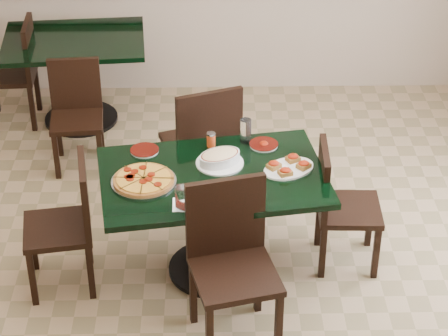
{
  "coord_description": "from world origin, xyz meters",
  "views": [
    {
      "loc": [
        0.01,
        -4.35,
        3.66
      ],
      "look_at": [
        0.1,
        0.0,
        0.88
      ],
      "focal_mm": 70.0,
      "sensor_mm": 36.0,
      "label": 1
    }
  ],
  "objects_px": {
    "chair_left": "(70,218)",
    "bruschetta_platter": "(289,166)",
    "back_table": "(76,64)",
    "back_chair_near": "(76,108)",
    "back_chair_left": "(19,67)",
    "main_table": "(213,199)",
    "chair_right": "(338,201)",
    "chair_near": "(231,254)",
    "bread_basket": "(237,190)",
    "chair_far": "(204,141)",
    "pepperoni_pizza": "(144,180)",
    "lasagna_casserole": "(220,158)"
  },
  "relations": [
    {
      "from": "chair_left",
      "to": "bread_basket",
      "type": "distance_m",
      "value": 1.08
    },
    {
      "from": "chair_right",
      "to": "bread_basket",
      "type": "distance_m",
      "value": 0.79
    },
    {
      "from": "main_table",
      "to": "chair_far",
      "type": "height_order",
      "value": "chair_far"
    },
    {
      "from": "chair_far",
      "to": "chair_right",
      "type": "bearing_deg",
      "value": 123.89
    },
    {
      "from": "back_table",
      "to": "chair_near",
      "type": "xyz_separation_m",
      "value": [
        1.2,
        -2.58,
        0.04
      ]
    },
    {
      "from": "chair_right",
      "to": "chair_far",
      "type": "bearing_deg",
      "value": 55.72
    },
    {
      "from": "back_chair_left",
      "to": "main_table",
      "type": "bearing_deg",
      "value": 35.16
    },
    {
      "from": "main_table",
      "to": "pepperoni_pizza",
      "type": "bearing_deg",
      "value": -178.15
    },
    {
      "from": "chair_left",
      "to": "bread_basket",
      "type": "height_order",
      "value": "chair_left"
    },
    {
      "from": "chair_far",
      "to": "bread_basket",
      "type": "bearing_deg",
      "value": 82.1
    },
    {
      "from": "chair_far",
      "to": "pepperoni_pizza",
      "type": "bearing_deg",
      "value": 45.87
    },
    {
      "from": "chair_left",
      "to": "chair_far",
      "type": "bearing_deg",
      "value": 125.49
    },
    {
      "from": "back_table",
      "to": "back_chair_left",
      "type": "relative_size",
      "value": 1.33
    },
    {
      "from": "back_chair_left",
      "to": "back_table",
      "type": "bearing_deg",
      "value": 86.38
    },
    {
      "from": "bruschetta_platter",
      "to": "chair_far",
      "type": "bearing_deg",
      "value": 97.78
    },
    {
      "from": "back_table",
      "to": "back_chair_near",
      "type": "distance_m",
      "value": 0.65
    },
    {
      "from": "back_chair_near",
      "to": "bruschetta_platter",
      "type": "bearing_deg",
      "value": -46.51
    },
    {
      "from": "back_chair_left",
      "to": "bread_basket",
      "type": "relative_size",
      "value": 3.74
    },
    {
      "from": "back_chair_near",
      "to": "bread_basket",
      "type": "xyz_separation_m",
      "value": [
        1.17,
        -1.62,
        0.33
      ]
    },
    {
      "from": "chair_right",
      "to": "back_chair_near",
      "type": "height_order",
      "value": "chair_right"
    },
    {
      "from": "back_table",
      "to": "chair_right",
      "type": "height_order",
      "value": "chair_right"
    },
    {
      "from": "chair_right",
      "to": "pepperoni_pizza",
      "type": "relative_size",
      "value": 2.16
    },
    {
      "from": "chair_left",
      "to": "lasagna_casserole",
      "type": "bearing_deg",
      "value": 94.05
    },
    {
      "from": "chair_far",
      "to": "chair_left",
      "type": "height_order",
      "value": "chair_far"
    },
    {
      "from": "pepperoni_pizza",
      "to": "back_chair_left",
      "type": "bearing_deg",
      "value": 118.74
    },
    {
      "from": "main_table",
      "to": "chair_right",
      "type": "xyz_separation_m",
      "value": [
        0.8,
        0.09,
        -0.09
      ]
    },
    {
      "from": "chair_far",
      "to": "back_chair_near",
      "type": "relative_size",
      "value": 1.2
    },
    {
      "from": "bread_basket",
      "to": "bruschetta_platter",
      "type": "xyz_separation_m",
      "value": [
        0.33,
        0.27,
        -0.02
      ]
    },
    {
      "from": "chair_far",
      "to": "chair_right",
      "type": "distance_m",
      "value": 1.07
    },
    {
      "from": "chair_near",
      "to": "bread_basket",
      "type": "height_order",
      "value": "chair_near"
    },
    {
      "from": "back_table",
      "to": "bread_basket",
      "type": "xyz_separation_m",
      "value": [
        1.25,
        -2.26,
        0.27
      ]
    },
    {
      "from": "main_table",
      "to": "pepperoni_pizza",
      "type": "height_order",
      "value": "pepperoni_pizza"
    },
    {
      "from": "chair_left",
      "to": "bruschetta_platter",
      "type": "height_order",
      "value": "chair_left"
    },
    {
      "from": "bread_basket",
      "to": "pepperoni_pizza",
      "type": "bearing_deg",
      "value": 148.01
    },
    {
      "from": "chair_right",
      "to": "chair_left",
      "type": "height_order",
      "value": "chair_left"
    },
    {
      "from": "back_chair_near",
      "to": "back_chair_left",
      "type": "distance_m",
      "value": 0.85
    },
    {
      "from": "chair_near",
      "to": "chair_left",
      "type": "bearing_deg",
      "value": 141.52
    },
    {
      "from": "chair_left",
      "to": "lasagna_casserole",
      "type": "xyz_separation_m",
      "value": [
        0.93,
        0.21,
        0.3
      ]
    },
    {
      "from": "chair_left",
      "to": "chair_near",
      "type": "bearing_deg",
      "value": 56.36
    },
    {
      "from": "chair_near",
      "to": "bread_basket",
      "type": "distance_m",
      "value": 0.39
    },
    {
      "from": "back_chair_left",
      "to": "lasagna_casserole",
      "type": "distance_m",
      "value": 2.53
    },
    {
      "from": "back_chair_left",
      "to": "pepperoni_pizza",
      "type": "bearing_deg",
      "value": 26.15
    },
    {
      "from": "chair_left",
      "to": "bruschetta_platter",
      "type": "xyz_separation_m",
      "value": [
        1.36,
        0.14,
        0.28
      ]
    },
    {
      "from": "bruschetta_platter",
      "to": "back_chair_near",
      "type": "bearing_deg",
      "value": 108.05
    },
    {
      "from": "back_chair_left",
      "to": "pepperoni_pizza",
      "type": "distance_m",
      "value": 2.43
    },
    {
      "from": "back_chair_near",
      "to": "bruschetta_platter",
      "type": "distance_m",
      "value": 2.04
    },
    {
      "from": "back_table",
      "to": "back_chair_near",
      "type": "bearing_deg",
      "value": -87.87
    },
    {
      "from": "chair_far",
      "to": "back_chair_left",
      "type": "bearing_deg",
      "value": -60.62
    },
    {
      "from": "chair_far",
      "to": "chair_near",
      "type": "height_order",
      "value": "same"
    },
    {
      "from": "lasagna_casserole",
      "to": "back_chair_near",
      "type": "bearing_deg",
      "value": 102.31
    }
  ]
}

